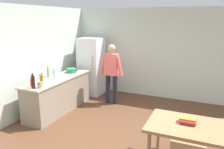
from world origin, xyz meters
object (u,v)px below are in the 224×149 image
Objects in this scene: refrigerator at (91,66)px; bottle_wine_dark at (33,82)px; utensil_jar at (40,84)px; bottle_vinegar_tall at (48,72)px; cooking_pot at (71,70)px; bottle_sauce_red at (32,83)px; bottle_water_clear at (54,74)px; dining_table at (193,130)px; book_stack at (188,121)px; person at (111,70)px; bottle_oil_amber at (42,80)px; bottle_beer_brown at (32,80)px.

refrigerator reaches higher than bottle_wine_dark.
utensil_jar and bottle_vinegar_tall have the same top height.
bottle_sauce_red is at bearing -90.66° from cooking_pot.
refrigerator reaches higher than utensil_jar.
refrigerator is at bearing 89.67° from bottle_wine_dark.
bottle_vinegar_tall is at bearing 164.84° from bottle_water_clear.
dining_table is 4.12× the size of bottle_wine_dark.
bottle_sauce_red is at bearing 176.58° from dining_table.
utensil_jar is 1.24× the size of book_stack.
bottle_sauce_red is (-0.11, 0.06, -0.05)m from bottle_wine_dark.
bottle_oil_amber is (-0.99, -1.69, 0.04)m from person.
utensil_jar is 0.34m from bottle_beer_brown.
person is 6.07× the size of bottle_oil_amber.
utensil_jar is at bearing -58.46° from bottle_oil_amber.
bottle_sauce_red is (-3.42, 0.20, 0.32)m from dining_table.
bottle_oil_amber is (-3.34, 0.45, 0.34)m from dining_table.
person is 2.10m from utensil_jar.
bottle_vinegar_tall is 1.33× the size of bottle_sauce_red.
utensil_jar reaches higher than bottle_oil_amber.
bottle_beer_brown reaches higher than book_stack.
bottle_water_clear reaches higher than cooking_pot.
bottle_wine_dark is (-0.01, -2.56, 0.15)m from refrigerator.
bottle_wine_dark reaches higher than bottle_water_clear.
bottle_beer_brown is (-0.21, 0.20, -0.04)m from bottle_wine_dark.
bottle_sauce_red reaches higher than dining_table.
bottle_oil_amber is at bearing -120.41° from person.
bottle_wine_dark is (-0.11, -0.08, 0.07)m from utensil_jar.
dining_table is at bearing -26.93° from cooking_pot.
bottle_beer_brown is 0.81× the size of bottle_vinegar_tall.
bottle_sauce_red is (-0.08, -0.25, -0.02)m from bottle_oil_amber.
book_stack is at bearing -6.75° from bottle_oil_amber.
dining_table is 4.37× the size of bottle_vinegar_tall.
bottle_wine_dark reaches higher than bottle_sauce_red.
dining_table is 3.56m from bottle_beer_brown.
bottle_vinegar_tall is (-0.10, 0.68, 0.03)m from bottle_beer_brown.
bottle_wine_dark is at bearing -115.69° from person.
refrigerator is at bearing 83.98° from cooking_pot.
utensil_jar reaches higher than dining_table.
cooking_pot is at bearing -96.02° from refrigerator.
cooking_pot is at bearing 72.49° from bottle_vinegar_tall.
bottle_sauce_red is (-0.21, -0.02, 0.02)m from utensil_jar.
person is at bearing 61.14° from bottle_sauce_red.
cooking_pot is at bearing 92.60° from bottle_oil_amber.
book_stack is at bearing -39.33° from refrigerator.
bottle_beer_brown is at bearing 175.47° from book_stack.
utensil_jar is (0.20, -1.50, 0.02)m from cooking_pot.
cooking_pot is 1.25× the size of bottle_vinegar_tall.
dining_table is at bearing -2.44° from bottle_wine_dark.
bottle_oil_amber is at bearing 173.25° from book_stack.
cooking_pot is at bearing 92.03° from bottle_water_clear.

